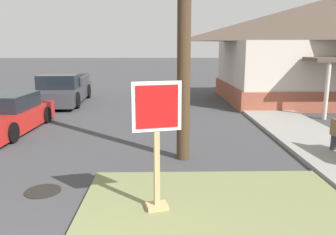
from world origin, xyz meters
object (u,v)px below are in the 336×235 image
object	(u,v)px
parked_sedan_red	(5,115)
pickup_truck_charcoal	(62,91)
stop_sign	(157,147)
manhole_cover	(43,191)

from	to	relation	value
parked_sedan_red	pickup_truck_charcoal	world-z (taller)	pickup_truck_charcoal
stop_sign	pickup_truck_charcoal	world-z (taller)	stop_sign
parked_sedan_red	pickup_truck_charcoal	distance (m)	5.70
manhole_cover	pickup_truck_charcoal	size ratio (longest dim) A/B	0.13
stop_sign	pickup_truck_charcoal	bearing A→B (deg)	112.79
pickup_truck_charcoal	manhole_cover	bearing A→B (deg)	-76.39
parked_sedan_red	pickup_truck_charcoal	size ratio (longest dim) A/B	0.81
manhole_cover	pickup_truck_charcoal	bearing A→B (deg)	103.61
parked_sedan_red	pickup_truck_charcoal	xyz separation A→B (m)	(0.31, 5.70, 0.07)
stop_sign	manhole_cover	bearing A→B (deg)	157.74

